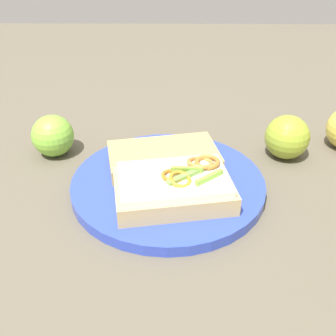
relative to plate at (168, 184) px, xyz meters
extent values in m
plane|color=brown|center=(0.00, 0.00, -0.01)|extent=(2.00, 2.00, 0.00)
cylinder|color=#2F45BC|center=(0.00, 0.00, 0.00)|extent=(0.28, 0.28, 0.02)
cube|color=tan|center=(-0.01, 0.04, 0.02)|extent=(0.17, 0.13, 0.03)
cube|color=#EDE6CB|center=(-0.01, 0.04, 0.04)|extent=(0.16, 0.12, 0.01)
torus|color=#C47B3A|center=(-0.04, 0.02, 0.05)|extent=(0.05, 0.05, 0.01)
torus|color=#BB7E24|center=(-0.02, 0.06, 0.05)|extent=(0.03, 0.04, 0.02)
torus|color=#AC702D|center=(-0.05, 0.01, 0.05)|extent=(0.05, 0.05, 0.01)
torus|color=#AE6B1F|center=(-0.01, 0.05, 0.05)|extent=(0.04, 0.04, 0.01)
cube|color=#79B23A|center=(-0.05, 0.05, 0.05)|extent=(0.04, 0.03, 0.01)
cube|color=#7CAD3A|center=(-0.02, 0.03, 0.05)|extent=(0.04, 0.01, 0.01)
cube|color=#71A24A|center=(-0.02, 0.05, 0.05)|extent=(0.05, 0.04, 0.01)
cube|color=tan|center=(0.01, -0.04, 0.02)|extent=(0.18, 0.13, 0.02)
sphere|color=#90A62C|center=(-0.19, -0.09, 0.03)|extent=(0.09, 0.09, 0.07)
sphere|color=#7DBD39|center=(0.19, -0.10, 0.03)|extent=(0.07, 0.07, 0.07)
camera|label=1|loc=(-0.01, 0.49, 0.34)|focal=43.48mm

